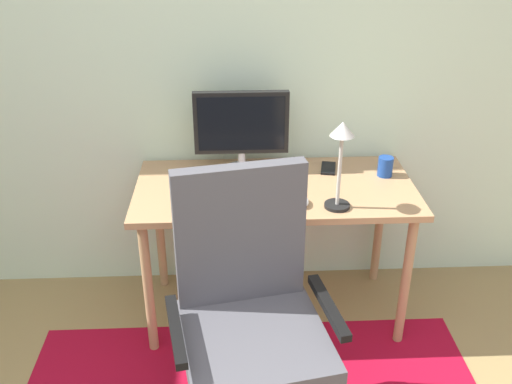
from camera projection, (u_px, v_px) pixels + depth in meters
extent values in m
cube|color=silver|center=(208.00, 40.00, 2.71)|extent=(6.00, 0.10, 2.60)
cube|color=tan|center=(275.00, 189.00, 2.65)|extent=(1.28, 0.63, 0.03)
cylinder|color=tan|center=(148.00, 289.00, 2.57)|extent=(0.04, 0.04, 0.69)
cylinder|color=tan|center=(406.00, 281.00, 2.62)|extent=(0.04, 0.04, 0.69)
cylinder|color=tan|center=(160.00, 230.00, 3.02)|extent=(0.04, 0.04, 0.69)
cylinder|color=tan|center=(379.00, 225.00, 3.07)|extent=(0.04, 0.04, 0.69)
cylinder|color=#B2B2B7|center=(242.00, 170.00, 2.79)|extent=(0.18, 0.18, 0.01)
cylinder|color=#B2B2B7|center=(242.00, 160.00, 2.77)|extent=(0.04, 0.04, 0.09)
cube|color=black|center=(241.00, 123.00, 2.68)|extent=(0.44, 0.04, 0.30)
cube|color=black|center=(241.00, 124.00, 2.66)|extent=(0.40, 0.00, 0.26)
cube|color=black|center=(237.00, 204.00, 2.47)|extent=(0.43, 0.13, 0.02)
ellipsoid|color=white|center=(302.00, 201.00, 2.48)|extent=(0.06, 0.10, 0.03)
cylinder|color=navy|center=(385.00, 167.00, 2.72)|extent=(0.07, 0.07, 0.09)
cube|color=black|center=(328.00, 168.00, 2.81)|extent=(0.09, 0.15, 0.01)
cylinder|color=black|center=(337.00, 205.00, 2.47)|extent=(0.11, 0.11, 0.01)
cylinder|color=beige|center=(340.00, 171.00, 2.39)|extent=(0.02, 0.02, 0.31)
cone|color=beige|center=(343.00, 129.00, 2.31)|extent=(0.10, 0.10, 0.06)
cube|color=#4C4C51|center=(254.00, 342.00, 2.06)|extent=(0.59, 0.59, 0.08)
cube|color=#4C4C51|center=(240.00, 235.00, 2.11)|extent=(0.49, 0.15, 0.56)
cube|color=black|center=(176.00, 330.00, 1.96)|extent=(0.11, 0.36, 0.03)
cube|color=black|center=(328.00, 306.00, 2.07)|extent=(0.11, 0.36, 0.03)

